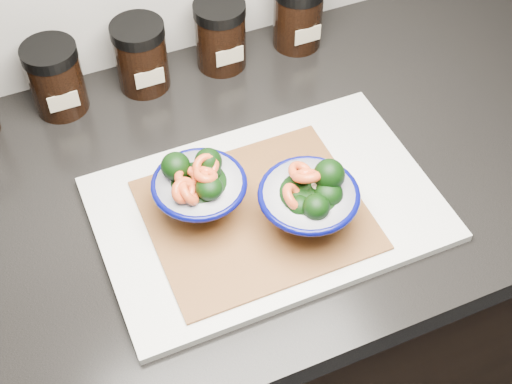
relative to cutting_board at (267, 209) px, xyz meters
name	(u,v)px	position (x,y,z in m)	size (l,w,h in m)	color
cabinet	(212,351)	(-0.08, 0.07, -0.48)	(3.43, 0.58, 0.86)	black
countertop	(197,200)	(-0.08, 0.07, -0.03)	(3.50, 0.60, 0.04)	black
cutting_board	(267,209)	(0.00, 0.00, 0.00)	(0.45, 0.30, 0.01)	silver
bamboo_mat	(256,214)	(-0.02, -0.01, 0.01)	(0.28, 0.24, 0.00)	#9E632F
bowl_left	(199,189)	(-0.08, 0.03, 0.05)	(0.12, 0.12, 0.09)	white
bowl_right	(310,201)	(0.04, -0.05, 0.05)	(0.13, 0.13, 0.10)	white
spice_jar_c	(56,78)	(-0.20, 0.31, 0.05)	(0.08, 0.08, 0.11)	black
spice_jar_d	(141,56)	(-0.07, 0.31, 0.05)	(0.08, 0.08, 0.11)	black
spice_jar_e	(220,35)	(0.06, 0.31, 0.05)	(0.08, 0.08, 0.11)	black
spice_jar_f	(298,14)	(0.19, 0.31, 0.05)	(0.08, 0.08, 0.11)	black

